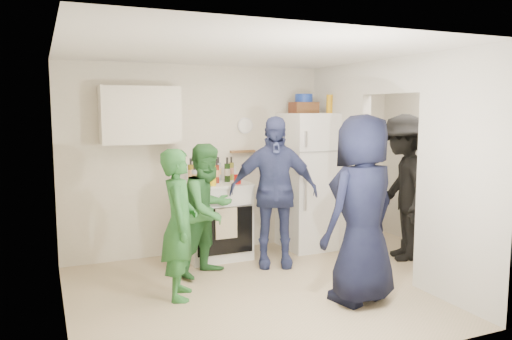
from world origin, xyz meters
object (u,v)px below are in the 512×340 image
at_px(stove, 216,220).
at_px(wicker_basket, 304,108).
at_px(person_denim, 274,192).
at_px(person_green_left, 179,224).
at_px(blue_bowl, 304,98).
at_px(person_navy, 362,209).
at_px(person_green_center, 208,210).
at_px(yellow_cup_stack_top, 330,104).
at_px(fridge, 311,181).
at_px(person_nook, 403,187).

height_order(stove, wicker_basket, wicker_basket).
bearing_deg(person_denim, person_green_left, -135.71).
xyz_separation_m(wicker_basket, blue_bowl, (0.00, 0.00, 0.13)).
bearing_deg(person_navy, wicker_basket, -118.35).
bearing_deg(person_green_center, person_green_left, -160.30).
bearing_deg(person_navy, stove, -83.12).
height_order(blue_bowl, person_denim, blue_bowl).
bearing_deg(yellow_cup_stack_top, person_green_left, -156.44).
height_order(yellow_cup_stack_top, person_green_left, yellow_cup_stack_top).
xyz_separation_m(stove, person_green_left, (-0.80, -1.18, 0.28)).
relative_size(wicker_basket, person_green_left, 0.23).
bearing_deg(blue_bowl, fridge, -26.57).
bearing_deg(yellow_cup_stack_top, stove, 175.37).
bearing_deg(fridge, person_denim, -146.33).
relative_size(person_green_left, person_green_center, 1.00).
distance_m(person_green_left, person_denim, 1.47).
height_order(person_green_left, person_nook, person_nook).
xyz_separation_m(blue_bowl, person_navy, (-0.44, -2.02, -1.13)).
xyz_separation_m(stove, person_denim, (0.54, -0.59, 0.43)).
height_order(person_navy, person_nook, person_navy).
xyz_separation_m(yellow_cup_stack_top, person_green_left, (-2.40, -1.05, -1.23)).
bearing_deg(blue_bowl, person_nook, -48.54).
relative_size(fridge, yellow_cup_stack_top, 7.48).
bearing_deg(yellow_cup_stack_top, wicker_basket, 154.89).
bearing_deg(person_green_left, person_navy, -98.73).
bearing_deg(person_green_center, person_nook, -38.34).
distance_m(fridge, blue_bowl, 1.14).
bearing_deg(stove, person_nook, -24.57).
relative_size(fridge, person_denim, 1.01).
bearing_deg(person_navy, yellow_cup_stack_top, -128.19).
xyz_separation_m(yellow_cup_stack_top, person_denim, (-1.06, -0.46, -1.07)).
distance_m(blue_bowl, person_nook, 1.78).
bearing_deg(person_denim, fridge, 54.34).
bearing_deg(blue_bowl, stove, -179.11).
distance_m(person_denim, person_navy, 1.44).
height_order(fridge, person_green_left, fridge).
relative_size(wicker_basket, person_navy, 0.19).
xyz_separation_m(person_green_left, person_nook, (2.98, 0.18, 0.16)).
bearing_deg(person_navy, blue_bowl, -118.35).
height_order(person_green_left, person_navy, person_navy).
bearing_deg(person_denim, stove, 153.01).
bearing_deg(fridge, person_green_left, -152.26).
bearing_deg(person_green_left, person_green_center, -23.03).
bearing_deg(fridge, person_green_center, -161.10).
distance_m(stove, fridge, 1.45).
distance_m(yellow_cup_stack_top, person_nook, 1.49).
bearing_deg(fridge, yellow_cup_stack_top, -24.44).
height_order(wicker_basket, person_navy, wicker_basket).
bearing_deg(person_green_center, person_navy, -79.89).
xyz_separation_m(yellow_cup_stack_top, person_nook, (0.58, -0.87, -1.06)).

